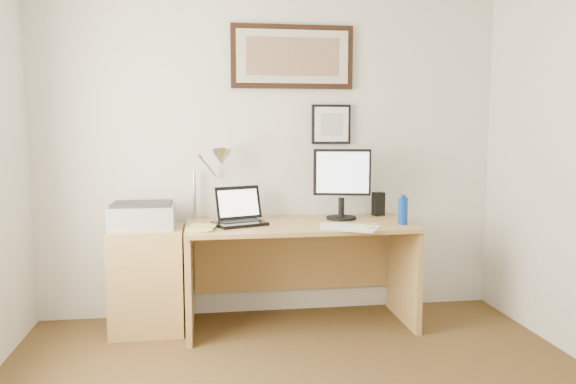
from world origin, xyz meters
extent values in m
cube|color=silver|center=(0.00, 2.00, 1.25)|extent=(3.50, 0.02, 2.50)
cube|color=#A88046|center=(-0.92, 1.68, 0.36)|extent=(0.50, 0.40, 0.73)
cylinder|color=#0C37A0|center=(0.86, 1.48, 0.84)|extent=(0.07, 0.07, 0.19)
cylinder|color=#0C37A0|center=(0.86, 1.48, 0.95)|extent=(0.03, 0.03, 0.02)
cube|color=black|center=(0.81, 1.89, 0.84)|extent=(0.10, 0.09, 0.18)
cube|color=white|center=(0.37, 1.48, 0.75)|extent=(0.25, 0.32, 0.00)
cube|color=white|center=(0.52, 1.37, 0.75)|extent=(0.33, 0.38, 0.00)
cube|color=#EFED71|center=(0.57, 1.38, 0.76)|extent=(0.11, 0.11, 0.01)
cylinder|color=white|center=(0.61, 1.46, 0.76)|extent=(0.14, 0.06, 0.02)
imported|color=#CDC360|center=(-0.62, 1.52, 0.76)|extent=(0.22, 0.27, 0.02)
cube|color=#A88046|center=(0.15, 1.63, 0.73)|extent=(1.60, 0.70, 0.03)
cube|color=#A88046|center=(-0.63, 1.63, 0.36)|extent=(0.04, 0.65, 0.72)
cube|color=#A88046|center=(0.93, 1.63, 0.36)|extent=(0.04, 0.65, 0.72)
cube|color=#A88046|center=(0.15, 1.96, 0.45)|extent=(1.50, 0.03, 0.55)
cube|color=black|center=(-0.28, 1.61, 0.76)|extent=(0.40, 0.34, 0.02)
cube|color=black|center=(-0.28, 1.64, 0.78)|extent=(0.31, 0.22, 0.00)
cube|color=black|center=(-0.28, 1.75, 0.89)|extent=(0.34, 0.19, 0.23)
cube|color=white|center=(-0.28, 1.74, 0.89)|extent=(0.30, 0.15, 0.18)
cylinder|color=black|center=(0.48, 1.76, 0.76)|extent=(0.22, 0.22, 0.02)
cylinder|color=black|center=(0.48, 1.76, 0.84)|extent=(0.04, 0.04, 0.14)
cube|color=black|center=(0.48, 1.75, 1.10)|extent=(0.42, 0.12, 0.34)
cube|color=silver|center=(0.48, 1.73, 1.10)|extent=(0.37, 0.08, 0.30)
cube|color=#AAAAAD|center=(-0.95, 1.71, 0.81)|extent=(0.44, 0.34, 0.16)
cube|color=#2F2F2F|center=(-0.95, 1.71, 0.90)|extent=(0.40, 0.30, 0.02)
cylinder|color=silver|center=(-0.59, 1.92, 0.93)|extent=(0.02, 0.02, 0.36)
cylinder|color=silver|center=(-0.49, 1.86, 1.15)|extent=(0.15, 0.23, 0.19)
cone|color=silver|center=(-0.39, 1.80, 1.21)|extent=(0.16, 0.18, 0.15)
cube|color=black|center=(0.15, 1.98, 1.95)|extent=(0.92, 0.03, 0.47)
cube|color=beige|center=(0.15, 1.96, 1.95)|extent=(0.84, 0.01, 0.39)
cube|color=brown|center=(0.15, 1.95, 1.95)|extent=(0.70, 0.00, 0.28)
cube|color=black|center=(0.45, 1.98, 1.45)|extent=(0.30, 0.02, 0.30)
cube|color=white|center=(0.45, 1.96, 1.45)|extent=(0.26, 0.00, 0.26)
cube|color=#ACB1B6|center=(0.45, 1.96, 1.45)|extent=(0.17, 0.00, 0.17)
camera|label=1|loc=(-0.51, -2.24, 1.43)|focal=35.00mm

